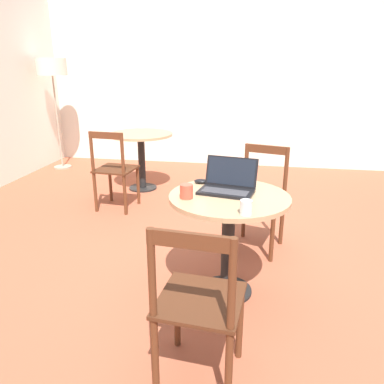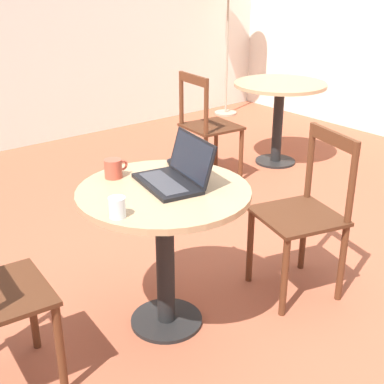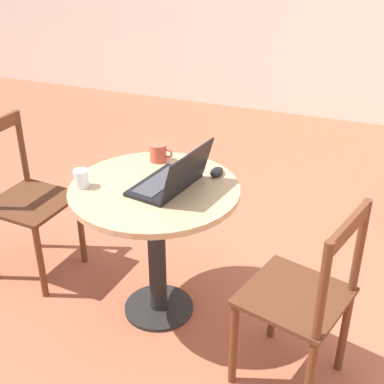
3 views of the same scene
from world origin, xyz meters
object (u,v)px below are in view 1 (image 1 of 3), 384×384
floor_lamp (52,71)px  mug (187,191)px  cafe_table_mid (141,145)px  drinking_glass (246,207)px  chair_near_right (260,199)px  chair_near_left (198,306)px  cafe_table_near (229,217)px  mouse (201,181)px  chair_mid_left (114,170)px  laptop (228,185)px

floor_lamp → mug: floor_lamp is taller
cafe_table_mid → floor_lamp: bearing=62.8°
floor_lamp → drinking_glass: floor_lamp is taller
chair_near_right → floor_lamp: 3.94m
chair_near_left → cafe_table_near: bearing=-5.1°
mouse → mug: size_ratio=0.82×
cafe_table_near → chair_mid_left: bearing=43.9°
laptop → mouse: 0.25m
chair_near_right → mouse: (-0.53, 0.43, 0.30)m
floor_lamp → mug: size_ratio=13.43×
laptop → drinking_glass: 0.42m
chair_near_left → drinking_glass: size_ratio=10.43×
chair_near_right → floor_lamp: (2.23, 3.08, 1.02)m
cafe_table_mid → chair_mid_left: 0.78m
mug → drinking_glass: bearing=-119.3°
chair_mid_left → mug: 1.91m
floor_lamp → chair_mid_left: bearing=-136.3°
chair_mid_left → floor_lamp: floor_lamp is taller
chair_near_left → chair_near_right: bearing=-10.1°
cafe_table_mid → laptop: laptop is taller
cafe_table_near → drinking_glass: (-0.32, -0.12, 0.20)m
laptop → mouse: laptop is taller
cafe_table_near → chair_mid_left: size_ratio=0.90×
chair_near_right → chair_mid_left: 1.71m
chair_near_right → mouse: bearing=140.8°
chair_mid_left → floor_lamp: 2.40m
chair_near_right → drinking_glass: bearing=175.1°
chair_mid_left → mug: (-1.52, -1.10, 0.33)m
chair_near_left → chair_near_right: 1.61m
cafe_table_near → chair_near_left: chair_near_left is taller
laptop → mouse: (0.15, 0.20, -0.03)m
chair_near_left → cafe_table_mid: bearing=22.1°
chair_near_left → drinking_glass: chair_near_left is taller
chair_near_left → chair_near_right: same height
floor_lamp → mug: bearing=-139.9°
laptop → floor_lamp: bearing=44.4°
cafe_table_near → mug: (-0.10, 0.27, 0.20)m
cafe_table_mid → mouse: 2.24m
chair_near_left → floor_lamp: size_ratio=0.54×
mug → cafe_table_near: bearing=-69.9°
chair_near_right → chair_mid_left: size_ratio=1.00×
floor_lamp → drinking_glass: size_ratio=19.25×
cafe_table_near → mug: mug is taller
laptop → cafe_table_mid: bearing=31.2°
chair_near_left → drinking_glass: 0.63m
cafe_table_mid → chair_near_left: size_ratio=0.90×
cafe_table_near → mug: bearing=110.1°
cafe_table_near → chair_near_right: (0.76, -0.21, -0.13)m
cafe_table_near → laptop: size_ratio=2.00×
chair_near_right → mug: size_ratio=7.28×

